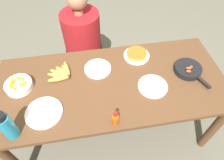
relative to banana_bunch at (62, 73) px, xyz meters
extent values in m
plane|color=#666051|center=(0.38, -0.14, -0.76)|extent=(14.00, 14.00, 0.00)
cube|color=brown|center=(0.38, -0.14, -0.04)|extent=(1.81, 0.81, 0.03)
cylinder|color=brown|center=(1.23, -0.49, -0.41)|extent=(0.07, 0.07, 0.70)
cylinder|color=brown|center=(-0.46, 0.20, -0.41)|extent=(0.07, 0.07, 0.70)
cylinder|color=brown|center=(1.23, 0.20, -0.41)|extent=(0.07, 0.07, 0.70)
ellipsoid|color=gold|center=(0.04, 0.04, 0.00)|extent=(0.07, 0.19, 0.04)
ellipsoid|color=gold|center=(0.03, 0.02, 0.00)|extent=(0.09, 0.16, 0.04)
ellipsoid|color=gold|center=(0.01, 0.01, 0.00)|extent=(0.14, 0.16, 0.04)
ellipsoid|color=gold|center=(-0.02, 0.00, 0.00)|extent=(0.18, 0.13, 0.04)
ellipsoid|color=gold|center=(-0.03, -0.02, 0.00)|extent=(0.19, 0.09, 0.03)
ellipsoid|color=gold|center=(-0.02, -0.05, 0.00)|extent=(0.18, 0.06, 0.04)
cylinder|color=#4C3819|center=(0.05, -0.04, 0.00)|extent=(0.02, 0.02, 0.04)
cylinder|color=black|center=(1.01, -0.13, -0.01)|extent=(0.21, 0.21, 0.01)
cylinder|color=black|center=(1.01, -0.13, 0.01)|extent=(0.22, 0.22, 0.04)
cylinder|color=black|center=(1.07, -0.29, 0.02)|extent=(0.07, 0.13, 0.02)
ellipsoid|color=brown|center=(0.99, -0.16, 0.05)|extent=(0.05, 0.04, 0.03)
ellipsoid|color=brown|center=(1.02, -0.15, 0.04)|extent=(0.04, 0.04, 0.03)
ellipsoid|color=brown|center=(0.98, -0.19, 0.05)|extent=(0.05, 0.04, 0.03)
cylinder|color=white|center=(0.64, 0.11, -0.01)|extent=(0.22, 0.22, 0.02)
cylinder|color=gold|center=(0.64, 0.11, 0.01)|extent=(0.17, 0.17, 0.03)
cylinder|color=#9B601E|center=(0.64, 0.11, 0.03)|extent=(0.17, 0.17, 0.00)
cylinder|color=white|center=(0.29, 0.01, -0.01)|extent=(0.22, 0.22, 0.02)
cylinder|color=silver|center=(0.30, -0.02, 0.00)|extent=(0.12, 0.04, 0.01)
cube|color=silver|center=(0.22, 0.01, 0.00)|extent=(0.05, 0.04, 0.00)
cylinder|color=white|center=(0.68, -0.24, -0.01)|extent=(0.23, 0.23, 0.02)
cylinder|color=silver|center=(0.67, -0.27, 0.00)|extent=(0.02, 0.13, 0.01)
cube|color=silver|center=(0.66, -0.17, 0.00)|extent=(0.03, 0.05, 0.00)
cylinder|color=white|center=(-0.13, -0.34, -0.01)|extent=(0.26, 0.26, 0.02)
cylinder|color=silver|center=(-0.10, -0.36, 0.00)|extent=(0.12, 0.05, 0.01)
cube|color=silver|center=(-0.18, -0.38, 0.00)|extent=(0.05, 0.04, 0.00)
cylinder|color=white|center=(-0.32, -0.08, 0.01)|extent=(0.20, 0.20, 0.05)
cone|color=#F4A819|center=(-0.27, -0.08, 0.05)|extent=(0.04, 0.04, 0.05)
cone|color=#F4A819|center=(-0.29, -0.04, 0.05)|extent=(0.04, 0.04, 0.06)
cone|color=#F4A819|center=(-0.33, -0.04, 0.05)|extent=(0.04, 0.03, 0.06)
cone|color=#F4A819|center=(-0.36, -0.05, 0.05)|extent=(0.06, 0.06, 0.06)
cone|color=#F4A819|center=(-0.36, -0.08, 0.06)|extent=(0.03, 0.04, 0.06)
cone|color=#F4A819|center=(-0.36, -0.11, 0.05)|extent=(0.04, 0.04, 0.06)
cone|color=#F4A819|center=(-0.34, -0.13, 0.05)|extent=(0.03, 0.03, 0.06)
cone|color=#F4A819|center=(-0.29, -0.10, 0.05)|extent=(0.05, 0.05, 0.06)
cylinder|color=teal|center=(-0.32, -0.46, 0.08)|extent=(0.09, 0.09, 0.21)
cylinder|color=#C64C0F|center=(0.35, -0.49, 0.02)|extent=(0.05, 0.05, 0.09)
cone|color=#C64C0F|center=(0.35, -0.49, 0.08)|extent=(0.05, 0.05, 0.02)
cylinder|color=red|center=(0.35, -0.49, 0.10)|extent=(0.03, 0.03, 0.03)
cube|color=black|center=(0.19, 0.55, -0.54)|extent=(0.41, 0.41, 0.43)
cylinder|color=maroon|center=(0.19, 0.55, -0.07)|extent=(0.37, 0.37, 0.51)
cylinder|color=#9E7051|center=(0.19, 0.55, 0.20)|extent=(0.08, 0.08, 0.05)
camera|label=1|loc=(0.22, -1.11, 1.20)|focal=32.00mm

